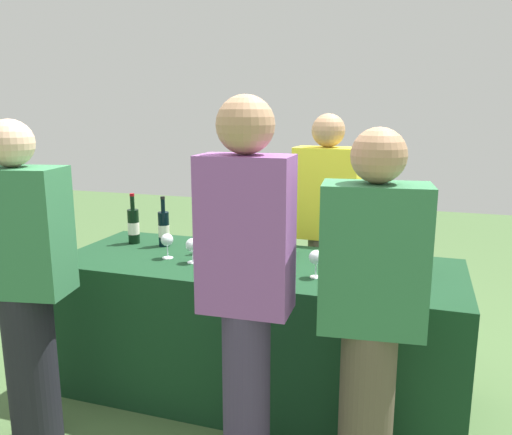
{
  "coord_description": "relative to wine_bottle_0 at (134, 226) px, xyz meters",
  "views": [
    {
      "loc": [
        0.84,
        -2.55,
        1.6
      ],
      "look_at": [
        0.0,
        0.0,
        1.03
      ],
      "focal_mm": 35.64,
      "sensor_mm": 36.0,
      "label": 1
    }
  ],
  "objects": [
    {
      "name": "wine_bottle_4",
      "position": [
        0.79,
        0.06,
        0.0
      ],
      "size": [
        0.08,
        0.08,
        0.32
      ],
      "color": "black",
      "rests_on": "tasting_table"
    },
    {
      "name": "wine_glass_1",
      "position": [
        0.53,
        -0.27,
        -0.02
      ],
      "size": [
        0.08,
        0.08,
        0.14
      ],
      "color": "silver",
      "rests_on": "tasting_table"
    },
    {
      "name": "wine_glass_4",
      "position": [
        1.34,
        -0.34,
        -0.02
      ],
      "size": [
        0.07,
        0.07,
        0.13
      ],
      "color": "silver",
      "rests_on": "tasting_table"
    },
    {
      "name": "guest_1",
      "position": [
        1.06,
        -0.9,
        0.02
      ],
      "size": [
        0.37,
        0.22,
        1.66
      ],
      "rotation": [
        0.0,
        0.0,
        0.04
      ],
      "color": "#3F3351",
      "rests_on": "ground_plane"
    },
    {
      "name": "server_pouring",
      "position": [
        1.11,
        0.52,
        -0.04
      ],
      "size": [
        0.42,
        0.24,
        1.58
      ],
      "rotation": [
        0.0,
        0.0,
        3.1
      ],
      "color": "brown",
      "rests_on": "ground_plane"
    },
    {
      "name": "wine_bottle_5",
      "position": [
        0.89,
        0.02,
        0.01
      ],
      "size": [
        0.07,
        0.07,
        0.33
      ],
      "color": "black",
      "rests_on": "tasting_table"
    },
    {
      "name": "tasting_table",
      "position": [
        0.85,
        -0.15,
        -0.5
      ],
      "size": [
        2.2,
        0.82,
        0.78
      ],
      "primitive_type": "cube",
      "color": "#14381E",
      "rests_on": "ground_plane"
    },
    {
      "name": "guest_2",
      "position": [
        1.54,
        -0.8,
        -0.06
      ],
      "size": [
        0.42,
        0.26,
        1.54
      ],
      "rotation": [
        0.0,
        0.0,
        0.11
      ],
      "color": "brown",
      "rests_on": "ground_plane"
    },
    {
      "name": "guest_0",
      "position": [
        -0.02,
        -0.92,
        -0.06
      ],
      "size": [
        0.46,
        0.31,
        1.56
      ],
      "rotation": [
        0.0,
        0.0,
        0.19
      ],
      "color": "black",
      "rests_on": "ground_plane"
    },
    {
      "name": "ground_plane",
      "position": [
        0.85,
        -0.15,
        -0.89
      ],
      "size": [
        12.0,
        12.0,
        0.0
      ],
      "primitive_type": "plane",
      "color": "#476638"
    },
    {
      "name": "wine_glass_2",
      "position": [
        0.9,
        -0.3,
        -0.03
      ],
      "size": [
        0.06,
        0.06,
        0.12
      ],
      "color": "silver",
      "rests_on": "tasting_table"
    },
    {
      "name": "wine_glass_5",
      "position": [
        1.66,
        -0.28,
        -0.02
      ],
      "size": [
        0.06,
        0.06,
        0.13
      ],
      "color": "silver",
      "rests_on": "tasting_table"
    },
    {
      "name": "wine_bottle_1",
      "position": [
        0.21,
        0.0,
        -0.0
      ],
      "size": [
        0.07,
        0.07,
        0.31
      ],
      "color": "black",
      "rests_on": "tasting_table"
    },
    {
      "name": "wine_bottle_3",
      "position": [
        0.66,
        0.0,
        0.01
      ],
      "size": [
        0.08,
        0.08,
        0.34
      ],
      "color": "black",
      "rests_on": "tasting_table"
    },
    {
      "name": "wine_bottle_6",
      "position": [
        0.99,
        0.06,
        -0.0
      ],
      "size": [
        0.07,
        0.07,
        0.3
      ],
      "color": "black",
      "rests_on": "tasting_table"
    },
    {
      "name": "wine_glass_3",
      "position": [
        1.22,
        -0.3,
        -0.01
      ],
      "size": [
        0.07,
        0.07,
        0.14
      ],
      "color": "silver",
      "rests_on": "tasting_table"
    },
    {
      "name": "ice_bucket",
      "position": [
        1.63,
        -0.04,
        -0.01
      ],
      "size": [
        0.19,
        0.19,
        0.21
      ],
      "primitive_type": "cylinder",
      "color": "silver",
      "rests_on": "tasting_table"
    },
    {
      "name": "wine_bottle_0",
      "position": [
        0.0,
        0.0,
        0.0
      ],
      "size": [
        0.07,
        0.07,
        0.32
      ],
      "color": "black",
      "rests_on": "tasting_table"
    },
    {
      "name": "wine_glass_0",
      "position": [
        0.36,
        -0.23,
        -0.01
      ],
      "size": [
        0.07,
        0.07,
        0.14
      ],
      "color": "silver",
      "rests_on": "tasting_table"
    },
    {
      "name": "wine_bottle_2",
      "position": [
        0.55,
        -0.04,
        0.01
      ],
      "size": [
        0.07,
        0.07,
        0.31
      ],
      "color": "black",
      "rests_on": "tasting_table"
    }
  ]
}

